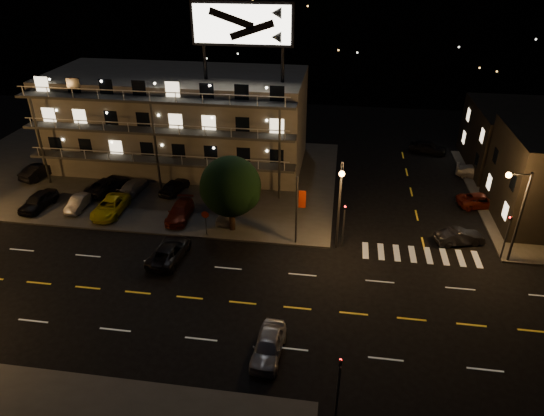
# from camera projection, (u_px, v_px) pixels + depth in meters

# --- Properties ---
(ground) EXTENTS (140.00, 140.00, 0.00)m
(ground) POSITION_uv_depth(u_px,v_px,m) (216.00, 300.00, 35.49)
(ground) COLOR black
(ground) RESTS_ON ground
(curb_nw) EXTENTS (44.00, 24.00, 0.15)m
(curb_nw) POSITION_uv_depth(u_px,v_px,m) (138.00, 174.00, 54.55)
(curb_nw) COLOR #3D3C3A
(curb_nw) RESTS_ON ground
(motel) EXTENTS (28.00, 13.80, 18.10)m
(motel) POSITION_uv_depth(u_px,v_px,m) (180.00, 119.00, 54.85)
(motel) COLOR gray
(motel) RESTS_ON ground
(side_bldg_back) EXTENTS (14.06, 12.00, 7.00)m
(side_bldg_back) POSITION_uv_depth(u_px,v_px,m) (536.00, 140.00, 54.23)
(side_bldg_back) COLOR black
(side_bldg_back) RESTS_ON ground
(hill_backdrop) EXTENTS (120.00, 25.00, 24.00)m
(hill_backdrop) POSITION_uv_depth(u_px,v_px,m) (272.00, 11.00, 90.20)
(hill_backdrop) COLOR black
(hill_backdrop) RESTS_ON ground
(streetlight_nc) EXTENTS (0.44, 1.92, 8.00)m
(streetlight_nc) POSITION_uv_depth(u_px,v_px,m) (340.00, 198.00, 38.88)
(streetlight_nc) COLOR #2D2D30
(streetlight_nc) RESTS_ON ground
(streetlight_ne) EXTENTS (1.92, 0.44, 8.00)m
(streetlight_ne) POSITION_uv_depth(u_px,v_px,m) (517.00, 208.00, 37.46)
(streetlight_ne) COLOR #2D2D30
(streetlight_ne) RESTS_ON ground
(signal_nw) EXTENTS (0.20, 0.27, 4.60)m
(signal_nw) POSITION_uv_depth(u_px,v_px,m) (344.00, 221.00, 40.46)
(signal_nw) COLOR #2D2D30
(signal_nw) RESTS_ON ground
(signal_sw) EXTENTS (0.20, 0.27, 4.60)m
(signal_sw) POSITION_uv_depth(u_px,v_px,m) (339.00, 381.00, 25.75)
(signal_sw) COLOR #2D2D30
(signal_sw) RESTS_ON ground
(signal_ne) EXTENTS (0.27, 0.20, 4.60)m
(signal_ne) POSITION_uv_depth(u_px,v_px,m) (507.00, 233.00, 38.81)
(signal_ne) COLOR #2D2D30
(signal_ne) RESTS_ON ground
(banner_north) EXTENTS (0.83, 0.16, 6.40)m
(banner_north) POSITION_uv_depth(u_px,v_px,m) (298.00, 209.00, 40.46)
(banner_north) COLOR #2D2D30
(banner_north) RESTS_ON ground
(stop_sign) EXTENTS (0.91, 0.11, 2.61)m
(stop_sign) POSITION_uv_depth(u_px,v_px,m) (206.00, 219.00, 42.47)
(stop_sign) COLOR #2D2D30
(stop_sign) RESTS_ON ground
(tree) EXTENTS (5.55, 5.34, 6.98)m
(tree) POSITION_uv_depth(u_px,v_px,m) (230.00, 188.00, 41.99)
(tree) COLOR black
(tree) RESTS_ON curb_nw
(lot_car_0) EXTENTS (2.33, 4.66, 1.52)m
(lot_car_0) POSITION_uv_depth(u_px,v_px,m) (38.00, 201.00, 47.11)
(lot_car_0) COLOR black
(lot_car_0) RESTS_ON curb_nw
(lot_car_1) EXTENTS (1.39, 3.77, 1.23)m
(lot_car_1) POSITION_uv_depth(u_px,v_px,m) (78.00, 203.00, 47.03)
(lot_car_1) COLOR #98979D
(lot_car_1) RESTS_ON curb_nw
(lot_car_2) EXTENTS (2.41, 5.13, 1.42)m
(lot_car_2) POSITION_uv_depth(u_px,v_px,m) (110.00, 207.00, 46.20)
(lot_car_2) COLOR yellow
(lot_car_2) RESTS_ON curb_nw
(lot_car_3) EXTENTS (2.07, 4.75, 1.36)m
(lot_car_3) POSITION_uv_depth(u_px,v_px,m) (180.00, 212.00, 45.39)
(lot_car_3) COLOR #60190D
(lot_car_3) RESTS_ON curb_nw
(lot_car_4) EXTENTS (1.64, 3.69, 1.23)m
(lot_car_4) POSITION_uv_depth(u_px,v_px,m) (227.00, 213.00, 45.23)
(lot_car_4) COLOR #98979D
(lot_car_4) RESTS_ON curb_nw
(lot_car_5) EXTENTS (2.82, 4.94, 1.54)m
(lot_car_5) POSITION_uv_depth(u_px,v_px,m) (40.00, 171.00, 53.28)
(lot_car_5) COLOR black
(lot_car_5) RESTS_ON curb_nw
(lot_car_6) EXTENTS (3.92, 5.65, 1.43)m
(lot_car_6) POSITION_uv_depth(u_px,v_px,m) (108.00, 185.00, 50.30)
(lot_car_6) COLOR black
(lot_car_6) RESTS_ON curb_nw
(lot_car_7) EXTENTS (2.06, 4.46, 1.26)m
(lot_car_7) POSITION_uv_depth(u_px,v_px,m) (133.00, 186.00, 50.17)
(lot_car_7) COLOR #98979D
(lot_car_7) RESTS_ON curb_nw
(lot_car_8) EXTENTS (2.50, 4.39, 1.41)m
(lot_car_8) POSITION_uv_depth(u_px,v_px,m) (174.00, 186.00, 50.04)
(lot_car_8) COLOR black
(lot_car_8) RESTS_ON curb_nw
(lot_car_9) EXTENTS (2.74, 4.25, 1.32)m
(lot_car_9) POSITION_uv_depth(u_px,v_px,m) (245.00, 192.00, 48.93)
(lot_car_9) COLOR #60190D
(lot_car_9) RESTS_ON curb_nw
(side_car_0) EXTENTS (4.37, 2.43, 1.36)m
(side_car_0) POSITION_uv_depth(u_px,v_px,m) (460.00, 237.00, 41.81)
(side_car_0) COLOR black
(side_car_0) RESTS_ON ground
(side_car_1) EXTENTS (5.04, 3.10, 1.30)m
(side_car_1) POSITION_uv_depth(u_px,v_px,m) (482.00, 200.00, 47.74)
(side_car_1) COLOR #60190D
(side_car_1) RESTS_ON ground
(side_car_2) EXTENTS (4.75, 2.81, 1.29)m
(side_car_2) POSITION_uv_depth(u_px,v_px,m) (477.00, 172.00, 53.52)
(side_car_2) COLOR #98979D
(side_car_2) RESTS_ON ground
(side_car_3) EXTENTS (4.75, 2.79, 1.52)m
(side_car_3) POSITION_uv_depth(u_px,v_px,m) (428.00, 147.00, 59.71)
(side_car_3) COLOR black
(side_car_3) RESTS_ON ground
(road_car_east) EXTENTS (2.01, 4.48, 1.49)m
(road_car_east) POSITION_uv_depth(u_px,v_px,m) (268.00, 345.00, 30.52)
(road_car_east) COLOR #98979D
(road_car_east) RESTS_ON ground
(road_car_west) EXTENTS (2.79, 5.34, 1.43)m
(road_car_west) POSITION_uv_depth(u_px,v_px,m) (169.00, 251.00, 39.80)
(road_car_west) COLOR black
(road_car_west) RESTS_ON ground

